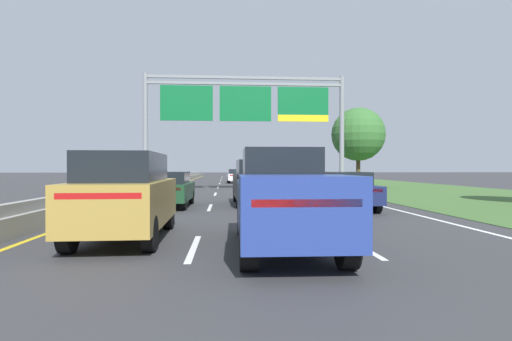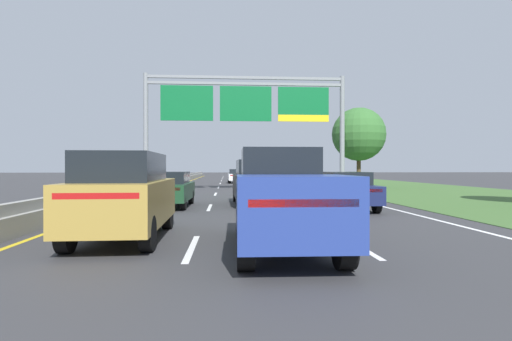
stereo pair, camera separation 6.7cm
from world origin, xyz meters
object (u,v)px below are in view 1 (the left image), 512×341
pickup_truck_blue (284,199)px  car_gold_left_lane_suv (126,194)px  roadside_tree_mid (358,134)px  car_black_centre_lane_suv (255,181)px  overhead_sign_gantry (245,108)px  car_darkgreen_left_lane_sedan (170,189)px  car_navy_right_lane_sedan (346,190)px  car_white_centre_lane_sedan (236,176)px

pickup_truck_blue → car_gold_left_lane_suv: 3.94m
roadside_tree_mid → car_black_centre_lane_suv: bearing=-123.3°
overhead_sign_gantry → roadside_tree_mid: bearing=23.4°
car_darkgreen_left_lane_sedan → car_black_centre_lane_suv: bearing=-76.1°
overhead_sign_gantry → car_gold_left_lane_suv: (-3.88, -20.19, -5.07)m
pickup_truck_blue → roadside_tree_mid: 28.06m
car_gold_left_lane_suv → car_black_centre_lane_suv: 9.88m
overhead_sign_gantry → car_gold_left_lane_suv: overhead_sign_gantry is taller
car_navy_right_lane_sedan → car_white_centre_lane_sedan: bearing=8.3°
car_black_centre_lane_suv → car_darkgreen_left_lane_sedan: 3.97m
overhead_sign_gantry → car_gold_left_lane_suv: 21.17m
car_darkgreen_left_lane_sedan → car_gold_left_lane_suv: bearing=-178.5°
overhead_sign_gantry → roadside_tree_mid: overhead_sign_gantry is taller
overhead_sign_gantry → car_white_centre_lane_sedan: overhead_sign_gantry is taller
pickup_truck_blue → car_white_centre_lane_sedan: 37.27m
car_gold_left_lane_suv → car_navy_right_lane_sedan: car_gold_left_lane_suv is taller
pickup_truck_blue → car_navy_right_lane_sedan: bearing=-24.2°
pickup_truck_blue → car_darkgreen_left_lane_sedan: 10.31m
overhead_sign_gantry → car_darkgreen_left_lane_sedan: (-3.95, -11.96, -5.35)m
car_navy_right_lane_sedan → car_darkgreen_left_lane_sedan: (-7.54, 1.57, 0.00)m
pickup_truck_blue → car_navy_right_lane_sedan: 8.86m
car_navy_right_lane_sedan → roadside_tree_mid: bearing=-19.2°
roadside_tree_mid → car_darkgreen_left_lane_sedan: bearing=-130.6°
car_navy_right_lane_sedan → car_darkgreen_left_lane_sedan: 7.70m
car_white_centre_lane_sedan → car_darkgreen_left_lane_sedan: size_ratio=1.00×
roadside_tree_mid → car_white_centre_lane_sedan: bearing=132.4°
car_gold_left_lane_suv → car_darkgreen_left_lane_sedan: bearing=-0.5°
car_gold_left_lane_suv → car_navy_right_lane_sedan: size_ratio=1.07×
car_navy_right_lane_sedan → roadside_tree_mid: (6.45, 17.87, 3.81)m
car_white_centre_lane_sedan → roadside_tree_mid: size_ratio=0.64×
car_navy_right_lane_sedan → car_darkgreen_left_lane_sedan: same height
pickup_truck_blue → car_black_centre_lane_suv: bearing=0.5°
overhead_sign_gantry → pickup_truck_blue: (-0.18, -21.55, -5.09)m
car_black_centre_lane_suv → car_white_centre_lane_sedan: 26.80m
car_navy_right_lane_sedan → car_black_centre_lane_suv: bearing=56.9°
car_gold_left_lane_suv → car_white_centre_lane_sedan: car_gold_left_lane_suv is taller
car_navy_right_lane_sedan → car_black_centre_lane_suv: car_black_centre_lane_suv is taller
car_black_centre_lane_suv → car_darkgreen_left_lane_sedan: (-3.86, -0.88, -0.28)m
pickup_truck_blue → car_white_centre_lane_sedan: bearing=1.3°
car_gold_left_lane_suv → car_black_centre_lane_suv: size_ratio=1.00×
pickup_truck_blue → car_darkgreen_left_lane_sedan: size_ratio=1.23×
overhead_sign_gantry → car_white_centre_lane_sedan: (-0.35, 15.73, -5.35)m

